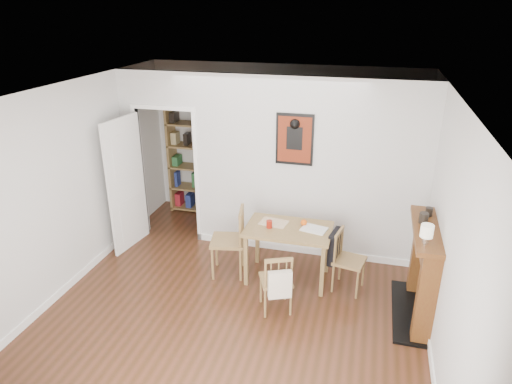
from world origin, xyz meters
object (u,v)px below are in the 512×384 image
(chair_left, at_px, (228,241))
(chair_right, at_px, (348,260))
(chair_front, at_px, (276,281))
(fireplace, at_px, (424,270))
(bookshelf, at_px, (193,157))
(red_glass, at_px, (269,224))
(mantel_lamp, at_px, (427,232))
(dining_table, at_px, (288,234))
(orange_fruit, at_px, (304,223))
(notebook, at_px, (314,229))
(ceramic_jar_a, at_px, (424,218))
(ceramic_jar_b, at_px, (429,212))

(chair_left, xyz_separation_m, chair_right, (1.61, 0.03, -0.06))
(chair_front, xyz_separation_m, fireplace, (1.68, 0.34, 0.21))
(bookshelf, bearing_deg, red_glass, -45.73)
(bookshelf, bearing_deg, mantel_lamp, -34.99)
(dining_table, height_order, orange_fruit, orange_fruit)
(chair_right, xyz_separation_m, chair_front, (-0.80, -0.67, -0.02))
(chair_front, height_order, fireplace, fireplace)
(chair_right, xyz_separation_m, notebook, (-0.47, 0.08, 0.34))
(chair_left, distance_m, chair_right, 1.61)
(fireplace, xyz_separation_m, notebook, (-1.35, 0.40, 0.15))
(chair_right, xyz_separation_m, red_glass, (-1.04, -0.01, 0.39))
(mantel_lamp, distance_m, ceramic_jar_a, 0.50)
(dining_table, distance_m, red_glass, 0.29)
(ceramic_jar_b, bearing_deg, chair_left, -179.20)
(chair_left, distance_m, ceramic_jar_b, 2.59)
(fireplace, bearing_deg, chair_right, 159.92)
(bookshelf, xyz_separation_m, ceramic_jar_b, (3.71, -1.82, 0.21))
(notebook, bearing_deg, bookshelf, 143.58)
(chair_right, height_order, red_glass, red_glass)
(chair_left, distance_m, chair_front, 1.03)
(chair_left, xyz_separation_m, mantel_lamp, (2.40, -0.67, 0.80))
(fireplace, xyz_separation_m, ceramic_jar_b, (-0.01, 0.33, 0.60))
(ceramic_jar_a, xyz_separation_m, ceramic_jar_b, (0.07, 0.21, -0.01))
(chair_left, bearing_deg, fireplace, -6.65)
(ceramic_jar_b, bearing_deg, ceramic_jar_a, -109.04)
(mantel_lamp, xyz_separation_m, ceramic_jar_a, (0.01, 0.49, -0.07))
(chair_front, distance_m, fireplace, 1.73)
(dining_table, distance_m, mantel_lamp, 1.86)
(bookshelf, bearing_deg, chair_left, -56.70)
(chair_front, bearing_deg, notebook, 65.96)
(chair_right, distance_m, ceramic_jar_b, 1.18)
(ceramic_jar_a, height_order, ceramic_jar_b, ceramic_jar_a)
(orange_fruit, relative_size, ceramic_jar_a, 0.67)
(chair_front, relative_size, mantel_lamp, 3.79)
(orange_fruit, distance_m, notebook, 0.18)
(chair_front, xyz_separation_m, red_glass, (-0.24, 0.66, 0.41))
(ceramic_jar_a, bearing_deg, chair_front, -164.14)
(orange_fruit, distance_m, ceramic_jar_b, 1.55)
(red_glass, bearing_deg, fireplace, -9.25)
(mantel_lamp, relative_size, ceramic_jar_a, 1.68)
(chair_left, relative_size, fireplace, 0.78)
(dining_table, height_order, notebook, notebook)
(fireplace, distance_m, ceramic_jar_b, 0.68)
(dining_table, bearing_deg, orange_fruit, 34.84)
(dining_table, relative_size, chair_right, 1.36)
(ceramic_jar_b, bearing_deg, dining_table, 178.54)
(chair_left, xyz_separation_m, orange_fruit, (0.99, 0.20, 0.31))
(chair_front, relative_size, red_glass, 7.96)
(red_glass, bearing_deg, dining_table, 12.56)
(chair_right, bearing_deg, orange_fruit, 164.58)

